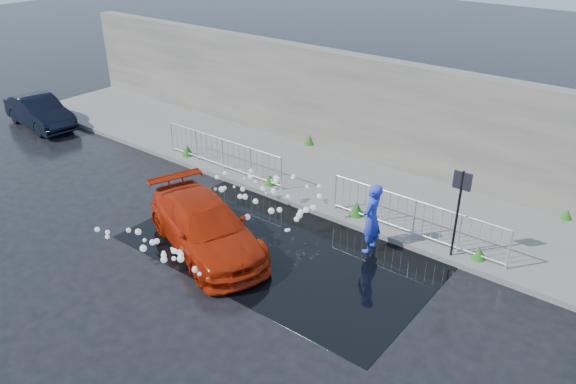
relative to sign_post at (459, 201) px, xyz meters
name	(u,v)px	position (x,y,z in m)	size (l,w,h in m)	color
ground	(246,257)	(-4.20, -3.10, -1.72)	(90.00, 90.00, 0.00)	black
pavement	(350,186)	(-4.20, 1.90, -1.65)	(30.00, 4.00, 0.15)	slate
curb	(314,210)	(-4.20, -0.10, -1.64)	(30.00, 0.25, 0.16)	slate
retaining_wall	(389,114)	(-4.20, 4.10, 0.18)	(30.00, 0.60, 3.50)	#554E47
puddle	(285,247)	(-3.70, -2.10, -1.72)	(8.00, 5.00, 0.01)	black
sign_post	(459,201)	(0.00, 0.00, 0.00)	(0.45, 0.06, 2.50)	black
railing_left	(223,153)	(-8.20, 0.25, -0.99)	(5.05, 0.05, 1.10)	silver
railing_right	(414,217)	(-1.20, 0.25, -0.99)	(5.05, 0.05, 1.10)	silver
weeds	(328,181)	(-4.71, 1.34, -1.39)	(12.17, 3.93, 0.43)	#195115
water_spray	(232,215)	(-5.12, -2.58, -1.02)	(3.58, 5.53, 0.95)	white
red_car	(206,227)	(-5.28, -3.41, -1.06)	(1.85, 4.54, 1.32)	#B02007
dark_car	(40,112)	(-17.11, -1.09, -1.09)	(1.33, 3.83, 1.26)	black
person	(372,218)	(-1.87, -0.85, -0.77)	(0.69, 0.45, 1.90)	blue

